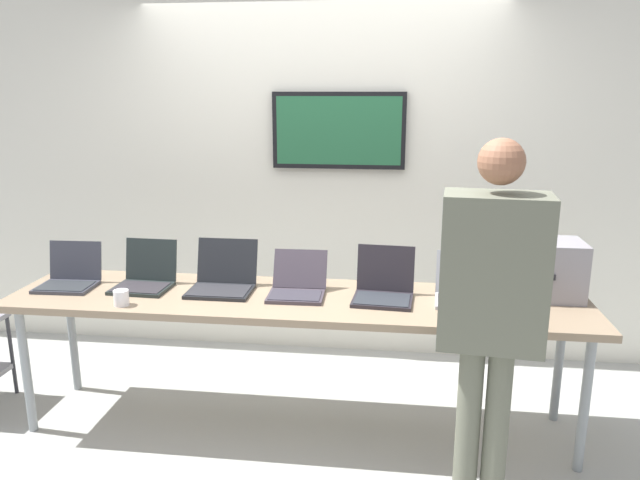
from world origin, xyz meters
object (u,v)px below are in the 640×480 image
object	(u,v)px
laptop_station_0	(70,277)
laptop_station_4	(384,288)
laptop_station_1	(145,277)
person	(491,298)
laptop_station_5	(464,291)
workbench	(296,305)
equipment_box	(545,269)
laptop_station_3	(298,286)
coffee_mug	(121,298)
laptop_station_2	(223,279)

from	to	relation	value
laptop_station_0	laptop_station_4	size ratio (longest dim) A/B	0.95
laptop_station_1	person	xyz separation A→B (m)	(1.86, -0.68, 0.20)
laptop_station_5	person	distance (m)	0.70
workbench	equipment_box	bearing A→B (deg)	7.39
laptop_station_0	workbench	bearing A→B (deg)	-1.08
laptop_station_3	workbench	bearing A→B (deg)	-93.64
laptop_station_3	equipment_box	bearing A→B (deg)	5.70
laptop_station_3	laptop_station_5	distance (m)	0.92
laptop_station_3	laptop_station_5	world-z (taller)	laptop_station_5
workbench	laptop_station_0	size ratio (longest dim) A/B	9.86
laptop_station_1	laptop_station_5	distance (m)	1.83
equipment_box	coffee_mug	distance (m)	2.32
laptop_station_4	person	xyz separation A→B (m)	(0.47, -0.66, 0.19)
laptop_station_4	person	world-z (taller)	person
laptop_station_1	equipment_box	bearing A→B (deg)	2.89
laptop_station_3	coffee_mug	xyz separation A→B (m)	(-0.91, -0.29, -0.01)
laptop_station_0	laptop_station_2	world-z (taller)	laptop_station_2
laptop_station_1	laptop_station_0	bearing A→B (deg)	-175.29
equipment_box	laptop_station_1	distance (m)	2.28
laptop_station_0	laptop_station_5	xyz separation A→B (m)	(2.28, 0.02, 0.00)
laptop_station_2	laptop_station_3	xyz separation A→B (m)	(0.44, -0.03, -0.01)
laptop_station_3	laptop_station_4	size ratio (longest dim) A/B	1.02
workbench	laptop_station_3	world-z (taller)	laptop_station_3
laptop_station_3	person	distance (m)	1.18
laptop_station_4	laptop_station_2	bearing A→B (deg)	177.77
laptop_station_1	laptop_station_2	xyz separation A→B (m)	(0.47, 0.01, 0.00)
laptop_station_3	laptop_station_2	bearing A→B (deg)	176.28
laptop_station_0	person	distance (m)	2.40
equipment_box	laptop_station_0	distance (m)	2.72
equipment_box	person	bearing A→B (deg)	-117.28
coffee_mug	person	bearing A→B (deg)	-11.29
workbench	coffee_mug	xyz separation A→B (m)	(-0.91, -0.25, 0.09)
laptop_station_0	equipment_box	bearing A→B (deg)	3.19
equipment_box	laptop_station_3	world-z (taller)	equipment_box
laptop_station_5	coffee_mug	size ratio (longest dim) A/B	3.84
laptop_station_0	laptop_station_1	distance (m)	0.45
workbench	laptop_station_0	xyz separation A→B (m)	(-1.35, 0.03, 0.11)
laptop_station_1	laptop_station_5	world-z (taller)	laptop_station_1
laptop_station_4	coffee_mug	size ratio (longest dim) A/B	4.08
laptop_station_0	laptop_station_2	bearing A→B (deg)	2.78
workbench	laptop_station_3	distance (m)	0.11
laptop_station_1	laptop_station_4	xyz separation A→B (m)	(1.39, -0.03, 0.00)
workbench	laptop_station_4	size ratio (longest dim) A/B	9.42
person	coffee_mug	world-z (taller)	person
coffee_mug	equipment_box	bearing A→B (deg)	10.64
laptop_station_2	equipment_box	bearing A→B (deg)	3.40
coffee_mug	workbench	bearing A→B (deg)	15.39
workbench	equipment_box	size ratio (longest dim) A/B	8.13
laptop_station_4	coffee_mug	world-z (taller)	laptop_station_4
equipment_box	laptop_station_5	distance (m)	0.47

